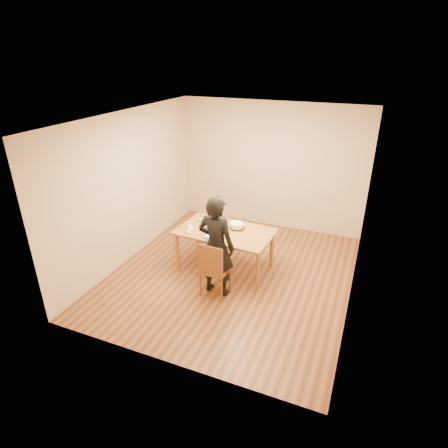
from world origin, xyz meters
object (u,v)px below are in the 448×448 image
at_px(dining_table, 225,232).
at_px(person, 216,246).
at_px(dining_chair, 215,269).
at_px(cake, 237,225).
at_px(cake_plate, 237,228).

bearing_deg(dining_table, person, -75.09).
height_order(dining_chair, cake, cake).
bearing_deg(person, cake_plate, -85.95).
distance_m(dining_table, cake_plate, 0.23).
relative_size(dining_chair, person, 0.25).
distance_m(dining_chair, cake, 1.01).
distance_m(cake_plate, cake, 0.05).
relative_size(dining_table, person, 0.99).
distance_m(dining_table, person, 0.75).
relative_size(dining_table, dining_chair, 3.90).
relative_size(cake, person, 0.14).
height_order(dining_table, cake, cake).
bearing_deg(cake, cake_plate, 0.00).
xyz_separation_m(dining_chair, person, (-0.00, 0.05, 0.39)).
xyz_separation_m(cake_plate, person, (-0.01, -0.90, 0.08)).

